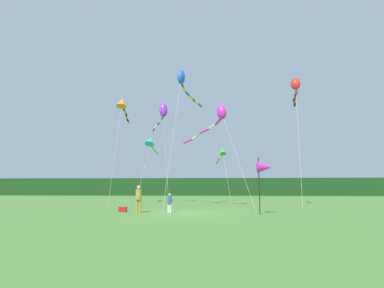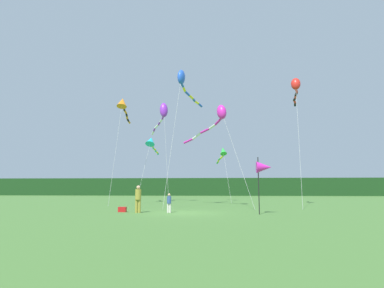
{
  "view_description": "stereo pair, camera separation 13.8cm",
  "coord_description": "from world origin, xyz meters",
  "px_view_note": "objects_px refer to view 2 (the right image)",
  "views": [
    {
      "loc": [
        1.99,
        -20.5,
        1.59
      ],
      "look_at": [
        0.0,
        6.0,
        5.21
      ],
      "focal_mm": 29.95,
      "sensor_mm": 36.0,
      "label": 1
    },
    {
      "loc": [
        2.13,
        -20.49,
        1.59
      ],
      "look_at": [
        0.0,
        6.0,
        5.21
      ],
      "focal_mm": 29.95,
      "sensor_mm": 36.0,
      "label": 2
    }
  ],
  "objects_px": {
    "kite_blue": "(183,81)",
    "kite_green": "(223,152)",
    "kite_cyan": "(151,142)",
    "kite_orange": "(123,105)",
    "person_child": "(169,202)",
    "kite_magenta": "(217,117)",
    "kite_red": "(296,87)",
    "kite_purple": "(163,113)",
    "banner_flag_pole": "(264,168)",
    "cooler_box": "(122,209)",
    "person_adult": "(138,197)"
  },
  "relations": [
    {
      "from": "kite_blue",
      "to": "kite_red",
      "type": "bearing_deg",
      "value": 7.93
    },
    {
      "from": "kite_green",
      "to": "kite_red",
      "type": "bearing_deg",
      "value": -56.2
    },
    {
      "from": "cooler_box",
      "to": "kite_orange",
      "type": "bearing_deg",
      "value": 108.11
    },
    {
      "from": "cooler_box",
      "to": "banner_flag_pole",
      "type": "bearing_deg",
      "value": -7.73
    },
    {
      "from": "kite_red",
      "to": "kite_blue",
      "type": "distance_m",
      "value": 10.12
    },
    {
      "from": "person_adult",
      "to": "kite_cyan",
      "type": "height_order",
      "value": "kite_cyan"
    },
    {
      "from": "person_child",
      "to": "kite_purple",
      "type": "height_order",
      "value": "kite_purple"
    },
    {
      "from": "cooler_box",
      "to": "kite_purple",
      "type": "bearing_deg",
      "value": 88.69
    },
    {
      "from": "cooler_box",
      "to": "kite_orange",
      "type": "relative_size",
      "value": 0.05
    },
    {
      "from": "person_child",
      "to": "kite_cyan",
      "type": "xyz_separation_m",
      "value": [
        -4.4,
        14.96,
        6.07
      ]
    },
    {
      "from": "person_child",
      "to": "kite_green",
      "type": "bearing_deg",
      "value": 78.01
    },
    {
      "from": "person_child",
      "to": "kite_red",
      "type": "distance_m",
      "value": 16.23
    },
    {
      "from": "kite_cyan",
      "to": "kite_orange",
      "type": "relative_size",
      "value": 0.71
    },
    {
      "from": "banner_flag_pole",
      "to": "kite_cyan",
      "type": "xyz_separation_m",
      "value": [
        -10.32,
        15.82,
        3.97
      ]
    },
    {
      "from": "kite_orange",
      "to": "kite_magenta",
      "type": "bearing_deg",
      "value": -19.95
    },
    {
      "from": "kite_blue",
      "to": "kite_green",
      "type": "bearing_deg",
      "value": 72.22
    },
    {
      "from": "banner_flag_pole",
      "to": "kite_orange",
      "type": "xyz_separation_m",
      "value": [
        -12.23,
        10.92,
        7.08
      ]
    },
    {
      "from": "kite_blue",
      "to": "cooler_box",
      "type": "bearing_deg",
      "value": -118.57
    },
    {
      "from": "cooler_box",
      "to": "kite_blue",
      "type": "relative_size",
      "value": 0.04
    },
    {
      "from": "kite_magenta",
      "to": "kite_red",
      "type": "height_order",
      "value": "kite_red"
    },
    {
      "from": "person_child",
      "to": "kite_red",
      "type": "relative_size",
      "value": 0.11
    },
    {
      "from": "banner_flag_pole",
      "to": "kite_blue",
      "type": "relative_size",
      "value": 0.29
    },
    {
      "from": "person_adult",
      "to": "kite_green",
      "type": "relative_size",
      "value": 0.25
    },
    {
      "from": "person_adult",
      "to": "cooler_box",
      "type": "bearing_deg",
      "value": 154.04
    },
    {
      "from": "kite_purple",
      "to": "cooler_box",
      "type": "bearing_deg",
      "value": -91.31
    },
    {
      "from": "kite_purple",
      "to": "kite_orange",
      "type": "height_order",
      "value": "kite_purple"
    },
    {
      "from": "kite_blue",
      "to": "kite_magenta",
      "type": "bearing_deg",
      "value": 3.21
    },
    {
      "from": "person_adult",
      "to": "kite_purple",
      "type": "bearing_deg",
      "value": 93.66
    },
    {
      "from": "kite_blue",
      "to": "person_child",
      "type": "bearing_deg",
      "value": -91.54
    },
    {
      "from": "cooler_box",
      "to": "person_adult",
      "type": "bearing_deg",
      "value": -25.96
    },
    {
      "from": "kite_magenta",
      "to": "kite_orange",
      "type": "bearing_deg",
      "value": 160.05
    },
    {
      "from": "kite_cyan",
      "to": "kite_green",
      "type": "xyz_separation_m",
      "value": [
        8.12,
        2.56,
        -1.0
      ]
    },
    {
      "from": "kite_purple",
      "to": "kite_red",
      "type": "relative_size",
      "value": 0.96
    },
    {
      "from": "banner_flag_pole",
      "to": "kite_magenta",
      "type": "xyz_separation_m",
      "value": [
        -2.79,
        7.49,
        4.87
      ]
    },
    {
      "from": "kite_orange",
      "to": "kite_red",
      "type": "distance_m",
      "value": 16.67
    },
    {
      "from": "kite_cyan",
      "to": "person_child",
      "type": "bearing_deg",
      "value": -73.6
    },
    {
      "from": "banner_flag_pole",
      "to": "kite_purple",
      "type": "distance_m",
      "value": 18.24
    },
    {
      "from": "person_child",
      "to": "kite_magenta",
      "type": "bearing_deg",
      "value": 64.73
    },
    {
      "from": "kite_purple",
      "to": "kite_blue",
      "type": "bearing_deg",
      "value": -66.84
    },
    {
      "from": "kite_purple",
      "to": "banner_flag_pole",
      "type": "bearing_deg",
      "value": -58.65
    },
    {
      "from": "kite_orange",
      "to": "kite_green",
      "type": "height_order",
      "value": "kite_orange"
    },
    {
      "from": "kite_red",
      "to": "kite_magenta",
      "type": "bearing_deg",
      "value": -170.13
    },
    {
      "from": "kite_cyan",
      "to": "kite_purple",
      "type": "xyz_separation_m",
      "value": [
        1.56,
        -1.44,
        3.03
      ]
    },
    {
      "from": "cooler_box",
      "to": "kite_cyan",
      "type": "distance_m",
      "value": 16.06
    },
    {
      "from": "kite_purple",
      "to": "kite_magenta",
      "type": "bearing_deg",
      "value": -49.09
    },
    {
      "from": "person_adult",
      "to": "banner_flag_pole",
      "type": "xyz_separation_m",
      "value": [
        7.88,
        -0.66,
        1.82
      ]
    },
    {
      "from": "kite_purple",
      "to": "kite_blue",
      "type": "distance_m",
      "value": 7.75
    },
    {
      "from": "kite_magenta",
      "to": "kite_blue",
      "type": "height_order",
      "value": "kite_blue"
    },
    {
      "from": "kite_green",
      "to": "kite_red",
      "type": "xyz_separation_m",
      "value": [
        6.47,
        -9.66,
        4.82
      ]
    },
    {
      "from": "person_child",
      "to": "kite_magenta",
      "type": "distance_m",
      "value": 10.11
    }
  ]
}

